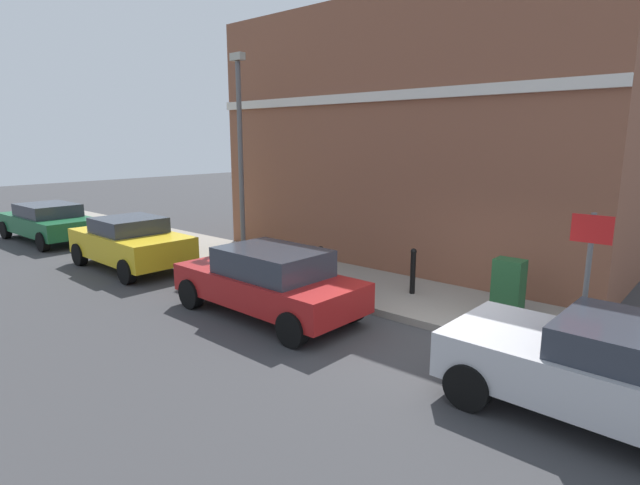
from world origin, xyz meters
TOP-DOWN VIEW (x-y plane):
  - ground at (0.00, 0.00)m, footprint 80.00×80.00m
  - sidewalk at (1.88, 6.00)m, footprint 2.64×30.00m
  - corner_building at (6.36, 3.67)m, footprint 6.42×11.35m
  - car_silver at (-0.78, -2.93)m, footprint 2.03×4.16m
  - car_red at (-0.84, 3.32)m, footprint 1.91×4.20m
  - car_yellow at (-0.70, 9.06)m, footprint 2.04×3.98m
  - car_green at (-0.65, 14.84)m, footprint 1.97×4.44m
  - utility_cabinet at (1.87, -0.55)m, footprint 0.46×0.61m
  - bollard_near_cabinet at (1.97, 1.62)m, footprint 0.14×0.14m
  - bollard_far_kerb at (0.81, 3.34)m, footprint 0.14×0.14m
  - street_sign at (0.94, -2.09)m, footprint 0.08×0.60m
  - lamppost at (1.84, 7.25)m, footprint 0.20×0.44m

SIDE VIEW (x-z plane):
  - ground at x=0.00m, z-range 0.00..0.00m
  - sidewalk at x=1.88m, z-range 0.00..0.15m
  - utility_cabinet at x=1.87m, z-range 0.11..1.26m
  - bollard_near_cabinet at x=1.97m, z-range 0.19..1.22m
  - bollard_far_kerb at x=0.81m, z-range 0.19..1.22m
  - car_green at x=-0.65m, z-range 0.04..1.38m
  - car_silver at x=-0.78m, z-range 0.04..1.40m
  - car_red at x=-0.84m, z-range 0.03..1.45m
  - car_yellow at x=-0.70m, z-range 0.03..1.46m
  - street_sign at x=0.94m, z-range 0.51..2.81m
  - lamppost at x=1.84m, z-range 0.44..6.16m
  - corner_building at x=6.36m, z-range 0.00..7.10m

